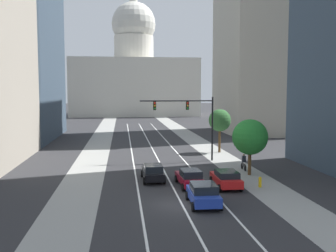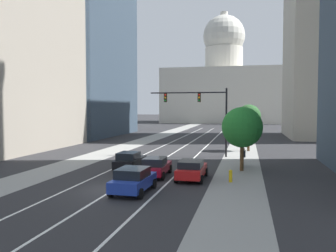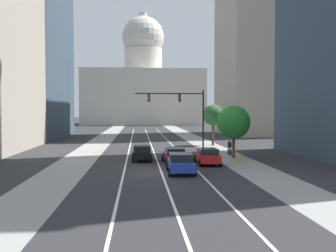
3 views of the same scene
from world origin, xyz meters
name	(u,v)px [view 1 (image 1 of 3)]	position (x,y,z in m)	size (l,w,h in m)	color
ground_plane	(147,138)	(0.00, 40.00, 0.00)	(400.00, 400.00, 0.00)	#2B2B2D
sidewalk_left	(100,142)	(-7.80, 35.00, 0.01)	(3.74, 130.00, 0.01)	gray
sidewalk_right	(196,141)	(7.80, 35.00, 0.01)	(3.74, 130.00, 0.01)	gray
lane_stripe_left	(132,151)	(-2.97, 25.00, 0.01)	(0.16, 90.00, 0.01)	white
lane_stripe_center	(154,151)	(0.00, 25.00, 0.01)	(0.16, 90.00, 0.01)	white
lane_stripe_right	(175,151)	(2.97, 25.00, 0.01)	(0.16, 90.00, 0.01)	white
office_tower_far_right	(263,27)	(23.13, 46.96, 20.56)	(15.61, 20.28, 41.06)	#B7AD99
capitol_building	(134,77)	(0.00, 106.77, 13.00)	(41.38, 25.39, 39.26)	beige
car_black	(153,172)	(-1.48, 7.60, 0.78)	(2.00, 4.51, 1.53)	black
car_red	(226,178)	(4.45, 4.40, 0.78)	(2.01, 4.32, 1.47)	red
car_blue	(203,194)	(1.48, -0.38, 0.82)	(2.17, 4.18, 1.58)	#1E389E
car_crimson	(190,178)	(1.49, 5.13, 0.76)	(2.10, 4.66, 1.49)	maroon
traffic_signal_mast	(191,115)	(3.66, 17.11, 5.39)	(8.53, 0.39, 7.45)	black
fire_hydrant	(260,182)	(7.32, 4.12, 0.46)	(0.26, 0.35, 0.91)	yellow
cyclist	(244,162)	(8.15, 11.15, 0.85)	(0.36, 1.70, 1.72)	black
street_tree_near_right	(220,121)	(8.62, 22.97, 4.24)	(2.94, 2.94, 5.74)	#51381E
street_tree_mid_right	(250,137)	(8.03, 8.97, 3.69)	(3.43, 3.43, 5.42)	#51381E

